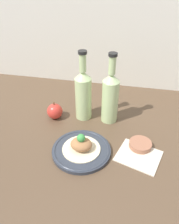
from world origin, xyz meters
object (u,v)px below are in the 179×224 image
(cider_bottle_right, at_px, (110,96))
(apple, at_px, (55,111))
(dipping_bowl, at_px, (140,145))
(plated_food, at_px, (81,145))
(plate, at_px, (81,150))
(cider_bottle_left, at_px, (83,93))

(cider_bottle_right, xyz_separation_m, apple, (-0.25, -0.04, -0.09))
(apple, distance_m, dipping_bowl, 0.41)
(dipping_bowl, bearing_deg, plated_food, -162.11)
(plate, relative_size, cider_bottle_right, 0.71)
(cider_bottle_left, bearing_deg, plated_food, -79.30)
(cider_bottle_right, bearing_deg, apple, -171.74)
(cider_bottle_left, bearing_deg, dipping_bowl, -30.55)
(plate, xyz_separation_m, dipping_bowl, (0.22, 0.07, 0.00))
(cider_bottle_right, distance_m, dipping_bowl, 0.24)
(plated_food, distance_m, apple, 0.25)
(plated_food, distance_m, cider_bottle_right, 0.25)
(apple, relative_size, dipping_bowl, 0.97)
(plated_food, relative_size, cider_bottle_right, 0.46)
(plated_food, bearing_deg, apple, 131.79)
(cider_bottle_left, xyz_separation_m, apple, (-0.13, -0.04, -0.09))
(plate, height_order, cider_bottle_left, cider_bottle_left)
(apple, bearing_deg, plated_food, -48.21)
(plate, height_order, dipping_bowl, dipping_bowl)
(plated_food, relative_size, dipping_bowl, 1.67)
(plated_food, bearing_deg, plate, 180.00)
(plated_food, distance_m, dipping_bowl, 0.23)
(plated_food, height_order, dipping_bowl, plated_food)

